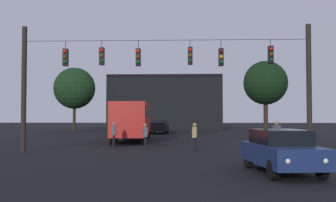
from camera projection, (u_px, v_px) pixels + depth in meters
name	position (u px, v px, depth m)	size (l,w,h in m)	color
ground_plane	(171.00, 140.00, 32.59)	(168.00, 168.00, 0.00)	black
overhead_signal_span	(164.00, 77.00, 21.56)	(15.82, 0.44, 6.95)	black
city_bus	(133.00, 118.00, 32.10)	(3.05, 11.11, 3.00)	#B21E19
car_near_right	(281.00, 150.00, 13.91)	(2.25, 4.47, 1.52)	navy
car_far_left	(159.00, 127.00, 44.79)	(2.08, 4.43, 1.52)	black
pedestrian_crossing_left	(145.00, 135.00, 23.53)	(0.31, 0.40, 1.55)	black
pedestrian_crossing_center	(195.00, 136.00, 21.98)	(0.29, 0.39, 1.62)	black
pedestrian_crossing_right	(277.00, 136.00, 20.02)	(0.36, 0.42, 1.75)	black
pedestrian_near_bus	(114.00, 134.00, 24.74)	(0.26, 0.37, 1.60)	black
corner_building	(166.00, 104.00, 61.32)	(16.07, 13.66, 7.78)	black
tree_left_silhouette	(265.00, 83.00, 40.07)	(4.44, 4.44, 7.58)	#2D2116
tree_behind_building	(75.00, 88.00, 51.30)	(5.35, 5.35, 8.27)	#2D2116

